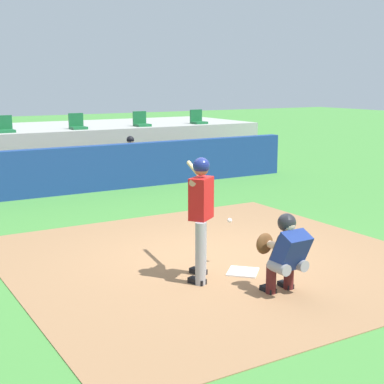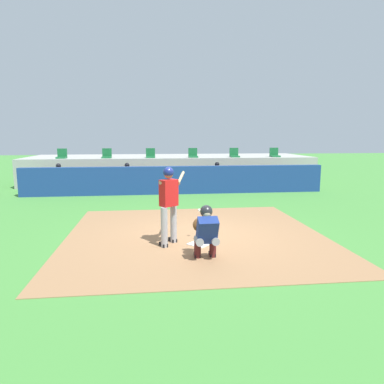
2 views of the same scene
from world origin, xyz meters
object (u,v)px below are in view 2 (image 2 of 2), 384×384
Objects in this scene: dugout_player_0 at (58,178)px; stadium_seat_5 at (275,154)px; stadium_seat_0 at (62,156)px; dugout_player_2 at (217,176)px; stadium_seat_4 at (234,155)px; home_plate at (200,244)px; catcher_crouched at (206,230)px; batter_at_plate at (169,201)px; stadium_seat_1 at (107,155)px; dugout_player_1 at (127,177)px; stadium_seat_3 at (193,155)px; stadium_seat_2 at (151,155)px.

stadium_seat_5 is (10.54, 2.03, 0.86)m from dugout_player_0.
stadium_seat_0 and stadium_seat_5 have the same top height.
dugout_player_2 is 2.55m from stadium_seat_4.
catcher_crouched is at bearing -90.77° from home_plate.
stadium_seat_1 is (-2.56, 10.08, 0.50)m from batter_at_plate.
dugout_player_0 is at bearing 180.00° from dugout_player_2.
stadium_seat_1 is (-1.10, 2.03, 0.86)m from dugout_player_1.
home_plate is 0.92× the size of stadium_seat_3.
dugout_player_0 is at bearing -161.85° from stadium_seat_3.
stadium_seat_3 and stadium_seat_5 have the same top height.
stadium_seat_4 and stadium_seat_5 have the same top height.
stadium_seat_3 is at bearing 0.00° from stadium_seat_0.
stadium_seat_4 is (6.50, 0.00, 0.00)m from stadium_seat_1.
stadium_seat_0 is at bearing 164.61° from dugout_player_2.
dugout_player_0 is 2.71× the size of stadium_seat_0.
dugout_player_1 is 2.71× the size of stadium_seat_4.
batter_at_plate is at bearing 122.30° from catcher_crouched.
catcher_crouched is 12.42m from stadium_seat_0.
catcher_crouched is (0.67, -1.07, -0.43)m from batter_at_plate.
batter_at_plate is 1.39× the size of dugout_player_1.
stadium_seat_3 is at bearing 80.03° from batter_at_plate.
dugout_player_0 and dugout_player_2 have the same top height.
dugout_player_1 is 2.47m from stadium_seat_1.
stadium_seat_0 reaches higher than home_plate.
stadium_seat_2 reaches higher than dugout_player_1.
stadium_seat_5 reaches higher than dugout_player_0.
dugout_player_1 is 2.71× the size of stadium_seat_2.
stadium_seat_5 is at bearing 30.60° from dugout_player_2.
stadium_seat_3 is 2.17m from stadium_seat_4.
stadium_seat_0 is (-0.29, 2.03, 0.86)m from dugout_player_0.
dugout_player_0 is 2.71× the size of stadium_seat_1.
batter_at_plate is 3.76× the size of stadium_seat_5.
dugout_player_2 is 3.77m from stadium_seat_2.
catcher_crouched is at bearing -115.98° from stadium_seat_5.
stadium_seat_3 is 4.33m from stadium_seat_5.
dugout_player_2 is 7.72m from stadium_seat_0.
batter_at_plate is 11.14m from stadium_seat_0.
home_plate is 0.92× the size of stadium_seat_1.
batter_at_plate is at bearing 171.58° from home_plate.
stadium_seat_5 is (8.67, 0.00, 0.00)m from stadium_seat_1.
dugout_player_0 is 2.98m from dugout_player_1.
dugout_player_1 is at bearing 104.76° from home_plate.
batter_at_plate is at bearing -61.12° from dugout_player_0.
stadium_seat_2 is at bearing 180.00° from stadium_seat_3.
stadium_seat_2 is at bearing 92.25° from batter_at_plate.
dugout_player_0 is 2.23m from stadium_seat_0.
stadium_seat_3 is at bearing 0.00° from stadium_seat_1.
dugout_player_1 is (-1.46, 8.04, -0.36)m from batter_at_plate.
dugout_player_1 is (-2.13, 9.11, 0.07)m from catcher_crouched.
stadium_seat_1 is at bearing 180.00° from stadium_seat_3.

